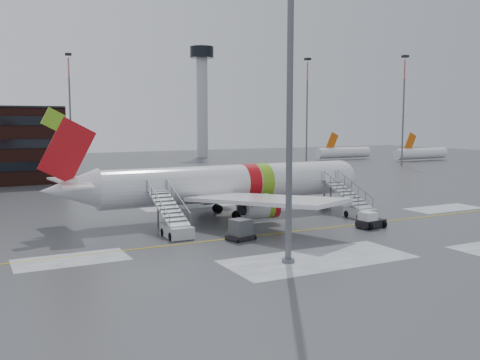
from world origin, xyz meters
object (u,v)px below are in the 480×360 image
airstair_aft (174,224)px  pushback_tug (370,221)px  airstair_fwd (355,207)px  light_mast_near (290,67)px  airliner (223,184)px  uld_container (241,230)px

airstair_aft → pushback_tug: bearing=-16.4°
airstair_fwd → light_mast_near: light_mast_near is taller
airliner → light_mast_near: light_mast_near is taller
light_mast_near → airliner: bearing=78.5°
airliner → uld_container: 11.50m
airliner → airstair_fwd: size_ratio=4.55×
airstair_aft → light_mast_near: 17.89m
airliner → uld_container: airliner is taller
airliner → uld_container: size_ratio=14.24×
airstair_aft → pushback_tug: (17.52, -5.14, -0.39)m
airliner → pushback_tug: airliner is taller
light_mast_near → pushback_tug: bearing=27.4°
airstair_fwd → airstair_aft: 20.01m
uld_container → airliner: bearing=72.1°
airstair_aft → uld_container: bearing=-42.9°
airstair_fwd → light_mast_near: bearing=-142.8°
airliner → light_mast_near: bearing=-101.5°
airliner → airstair_aft: bearing=-140.3°
airliner → light_mast_near: size_ratio=1.33×
pushback_tug → airliner: bearing=129.5°
pushback_tug → uld_container: uld_container is taller
airliner → pushback_tug: 15.39m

